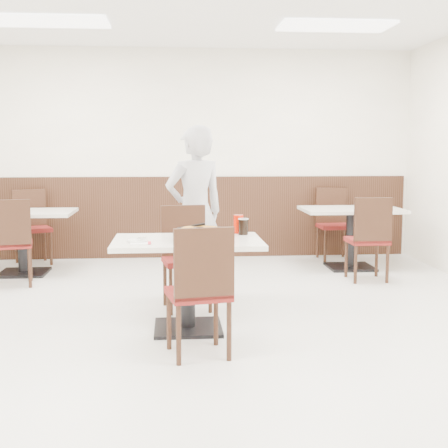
{
  "coord_description": "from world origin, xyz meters",
  "views": [
    {
      "loc": [
        -0.26,
        -4.95,
        1.49
      ],
      "look_at": [
        0.13,
        -0.3,
        0.92
      ],
      "focal_mm": 50.0,
      "sensor_mm": 36.0,
      "label": 1
    }
  ],
  "objects": [
    {
      "name": "side_plate",
      "position": [
        -0.54,
        -0.04,
        0.76
      ],
      "size": [
        0.17,
        0.17,
        0.01
      ],
      "primitive_type": "cylinder",
      "rotation": [
        0.0,
        0.0,
        -0.1
      ],
      "color": "white",
      "rests_on": "napkin"
    },
    {
      "name": "main_table",
      "position": [
        -0.14,
        0.05,
        0.38
      ],
      "size": [
        1.27,
        0.92,
        0.75
      ],
      "primitive_type": null,
      "rotation": [
        0.0,
        0.0,
        -0.1
      ],
      "color": "white",
      "rests_on": "floor"
    },
    {
      "name": "diner_person",
      "position": [
        -0.03,
        1.2,
        0.85
      ],
      "size": [
        0.73,
        0.63,
        1.71
      ],
      "primitive_type": "imported",
      "rotation": [
        0.0,
        0.0,
        3.56
      ],
      "color": "silver",
      "rests_on": "floor"
    },
    {
      "name": "cola_glass",
      "position": [
        0.35,
        0.3,
        0.81
      ],
      "size": [
        0.09,
        0.09,
        0.13
      ],
      "primitive_type": "cylinder",
      "rotation": [
        0.0,
        0.0,
        -0.1
      ],
      "color": "black",
      "rests_on": "main_table"
    },
    {
      "name": "wall_front",
      "position": [
        0.0,
        -3.5,
        1.4
      ],
      "size": [
        6.0,
        0.04,
        2.8
      ],
      "primitive_type": "cube",
      "color": "silver",
      "rests_on": "floor"
    },
    {
      "name": "pizza",
      "position": [
        -0.03,
        0.04,
        0.81
      ],
      "size": [
        0.38,
        0.38,
        0.02
      ],
      "primitive_type": "cylinder",
      "rotation": [
        0.0,
        0.0,
        -0.1
      ],
      "color": "#B98132",
      "rests_on": "pizza_pan"
    },
    {
      "name": "fluo_panel_d",
      "position": [
        1.5,
        1.8,
        2.78
      ],
      "size": [
        1.2,
        0.6,
        0.02
      ],
      "primitive_type": "cube",
      "color": "white",
      "rests_on": "ceiling"
    },
    {
      "name": "floor",
      "position": [
        0.0,
        0.0,
        0.0
      ],
      "size": [
        7.0,
        7.0,
        0.0
      ],
      "primitive_type": "plane",
      "color": "beige",
      "rests_on": "ground"
    },
    {
      "name": "pizza_pan",
      "position": [
        -0.03,
        0.04,
        0.79
      ],
      "size": [
        0.35,
        0.35,
        0.01
      ],
      "primitive_type": "cylinder",
      "rotation": [
        0.0,
        0.0,
        -0.1
      ],
      "color": "black",
      "rests_on": "trivet"
    },
    {
      "name": "chair_near",
      "position": [
        -0.08,
        -0.59,
        0.47
      ],
      "size": [
        0.49,
        0.49,
        0.95
      ],
      "primitive_type": null,
      "rotation": [
        0.0,
        0.0,
        0.19
      ],
      "color": "black",
      "rests_on": "floor"
    },
    {
      "name": "bg_table_right",
      "position": [
        1.94,
        2.52,
        0.38
      ],
      "size": [
        1.24,
        0.86,
        0.75
      ],
      "primitive_type": null,
      "rotation": [
        0.0,
        0.0,
        -0.05
      ],
      "color": "white",
      "rests_on": "floor"
    },
    {
      "name": "bg_chair_left_far",
      "position": [
        -2.04,
        3.13,
        0.47
      ],
      "size": [
        0.55,
        0.55,
        0.95
      ],
      "primitive_type": null,
      "rotation": [
        0.0,
        0.0,
        3.55
      ],
      "color": "black",
      "rests_on": "floor"
    },
    {
      "name": "bg_table_left",
      "position": [
        -2.02,
        2.49,
        0.38
      ],
      "size": [
        1.23,
        0.85,
        0.75
      ],
      "primitive_type": null,
      "rotation": [
        0.0,
        0.0,
        0.04
      ],
      "color": "white",
      "rests_on": "floor"
    },
    {
      "name": "bg_chair_right_far",
      "position": [
        1.9,
        3.13,
        0.47
      ],
      "size": [
        0.44,
        0.44,
        0.95
      ],
      "primitive_type": null,
      "rotation": [
        0.0,
        0.0,
        3.18
      ],
      "color": "black",
      "rests_on": "floor"
    },
    {
      "name": "trivet",
      "position": [
        -0.07,
        0.07,
        0.77
      ],
      "size": [
        0.13,
        0.13,
        0.04
      ],
      "primitive_type": "cylinder",
      "rotation": [
        0.0,
        0.0,
        -0.1
      ],
      "color": "black",
      "rests_on": "main_table"
    },
    {
      "name": "pizza_server",
      "position": [
        -0.04,
        0.06,
        0.84
      ],
      "size": [
        0.09,
        0.1,
        0.0
      ],
      "primitive_type": "cube",
      "rotation": [
        0.0,
        0.0,
        0.07
      ],
      "color": "silver",
      "rests_on": "pizza"
    },
    {
      "name": "bg_chair_left_near",
      "position": [
        -1.99,
        1.88,
        0.47
      ],
      "size": [
        0.49,
        0.49,
        0.95
      ],
      "primitive_type": null,
      "rotation": [
        0.0,
        0.0,
        0.2
      ],
      "color": "black",
      "rests_on": "floor"
    },
    {
      "name": "napkin",
      "position": [
        -0.51,
        -0.12,
        0.75
      ],
      "size": [
        0.15,
        0.15,
        0.0
      ],
      "primitive_type": "cube",
      "rotation": [
        0.0,
        0.0,
        0.04
      ],
      "color": "white",
      "rests_on": "main_table"
    },
    {
      "name": "chair_far",
      "position": [
        -0.13,
        0.71,
        0.47
      ],
      "size": [
        0.48,
        0.48,
        0.95
      ],
      "primitive_type": null,
      "rotation": [
        0.0,
        0.0,
        3.3
      ],
      "color": "black",
      "rests_on": "floor"
    },
    {
      "name": "wainscot_back",
      "position": [
        0.0,
        3.48,
        0.55
      ],
      "size": [
        5.9,
        0.03,
        1.1
      ],
      "primitive_type": "cube",
      "color": "black",
      "rests_on": "floor"
    },
    {
      "name": "wall_back",
      "position": [
        0.0,
        3.5,
        1.4
      ],
      "size": [
        6.0,
        0.04,
        2.8
      ],
      "primitive_type": "cube",
      "color": "silver",
      "rests_on": "floor"
    },
    {
      "name": "bg_chair_right_near",
      "position": [
        1.92,
        1.82,
        0.47
      ],
      "size": [
        0.42,
        0.42,
        0.95
      ],
      "primitive_type": null,
      "rotation": [
        0.0,
        0.0,
        0.01
      ],
      "color": "black",
      "rests_on": "floor"
    },
    {
      "name": "fluo_panel_c",
      "position": [
        -1.5,
        1.8,
        2.78
      ],
      "size": [
        1.2,
        0.6,
        0.02
      ],
      "primitive_type": "cube",
      "color": "white",
      "rests_on": "ceiling"
    },
    {
      "name": "fork",
      "position": [
        -0.49,
        -0.02,
        0.77
      ],
      "size": [
        0.07,
        0.17,
        0.0
      ],
      "primitive_type": "cube",
      "rotation": [
        0.0,
        0.0,
        -0.31
      ],
      "color": "silver",
      "rests_on": "side_plate"
    },
    {
      "name": "red_cup",
      "position": [
        0.31,
        0.39,
        0.83
      ],
      "size": [
        0.09,
        0.09,
        0.16
      ],
      "primitive_type": "cylinder",
      "rotation": [
        0.0,
        0.0,
        -0.1
      ],
      "color": "#BA1100",
      "rests_on": "main_table"
    }
  ]
}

